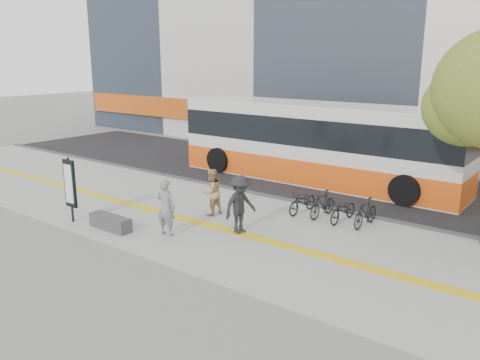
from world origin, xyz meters
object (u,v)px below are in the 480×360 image
Objects in this scene: pedestrian_tan at (212,192)px; seated_woman at (166,207)px; bench at (110,222)px; bus at (316,145)px; signboard at (70,184)px; pedestrian_dark at (240,205)px.

seated_woman is at bearing 14.67° from pedestrian_tan.
pedestrian_tan is (1.61, 3.10, 0.59)m from bench.
bus is 8.99m from seated_woman.
bus is at bearing -100.55° from seated_woman.
bus is at bearing 78.19° from bench.
seated_woman reaches higher than bench.
bus is (3.63, 10.01, 0.31)m from signboard.
pedestrian_tan is (-0.19, 2.36, -0.07)m from seated_woman.
bus is 6.66m from pedestrian_tan.
bus reaches higher than pedestrian_tan.
signboard reaches higher than pedestrian_dark.
pedestrian_tan is at bearing -93.65° from bus.
bus is at bearing 70.06° from signboard.
pedestrian_dark is (5.11, 2.56, -0.36)m from signboard.
bench is 10.00m from bus.
pedestrian_tan is at bearing -94.44° from seated_woman.
signboard is (-1.60, -0.31, 1.06)m from bench.
bench is at bearing -17.41° from pedestrian_tan.
signboard is 0.17× the size of bus.
bench is 4.23m from pedestrian_dark.
pedestrian_tan is (3.21, 3.40, -0.47)m from signboard.
signboard reaches higher than seated_woman.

